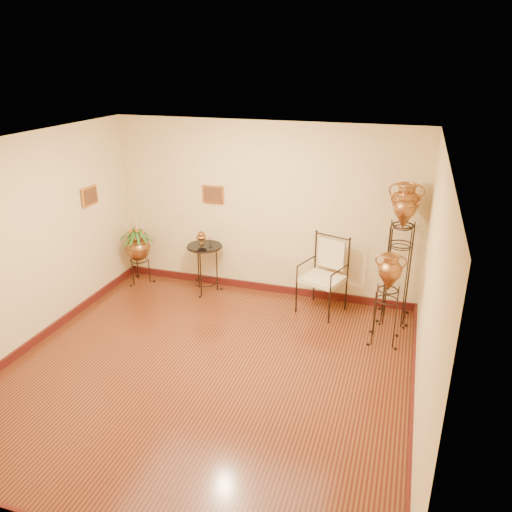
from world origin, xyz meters
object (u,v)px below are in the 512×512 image
(amphora_tall, at_px, (399,258))
(amphora_mid, at_px, (400,253))
(armchair, at_px, (322,276))
(side_table, at_px, (205,268))
(planter_urn, at_px, (138,246))

(amphora_tall, xyz_separation_m, amphora_mid, (0.00, 0.12, 0.04))
(armchair, xyz_separation_m, side_table, (-1.97, 0.12, -0.16))
(amphora_tall, height_order, armchair, amphora_tall)
(amphora_tall, bearing_deg, side_table, 177.72)
(planter_urn, bearing_deg, amphora_tall, -1.61)
(amphora_mid, relative_size, side_table, 2.02)
(armchair, bearing_deg, amphora_mid, 25.39)
(amphora_mid, distance_m, planter_urn, 4.31)
(amphora_tall, relative_size, amphora_mid, 0.95)
(amphora_mid, bearing_deg, armchair, -173.80)
(amphora_tall, distance_m, side_table, 3.11)
(armchair, height_order, side_table, armchair)
(amphora_tall, distance_m, amphora_mid, 0.13)
(planter_urn, distance_m, armchair, 3.22)
(amphora_tall, height_order, planter_urn, amphora_tall)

